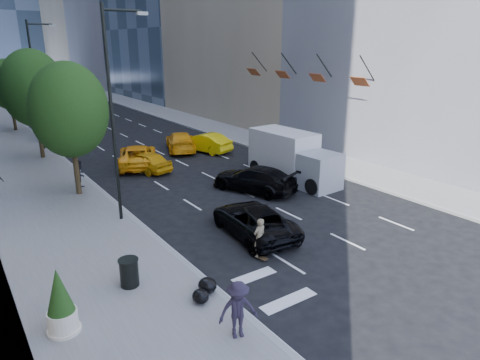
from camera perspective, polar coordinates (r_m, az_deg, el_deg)
ground at (r=21.87m, az=4.50°, el=-5.06°), size 160.00×160.00×0.00m
sidewalk_right at (r=51.63m, az=-8.10°, el=8.30°), size 4.00×120.00×0.15m
lamp_near at (r=20.76m, az=-16.37°, el=9.72°), size 2.13×0.22×10.00m
lamp_far at (r=38.18m, az=-25.45°, el=12.16°), size 2.13×0.22×10.00m
tree_near at (r=25.41m, az=-21.83°, el=8.62°), size 4.20×4.20×7.46m
tree_mid at (r=35.12m, az=-25.87°, el=10.93°), size 4.50×4.50×7.99m
tree_far at (r=48.01m, az=-28.48°, el=11.14°), size 3.90×3.90×6.92m
traffic_signal at (r=56.05m, az=-28.68°, el=11.38°), size 2.48×0.53×5.20m
facade_flags at (r=34.77m, az=8.07°, el=13.88°), size 1.85×13.30×2.05m
skateboarder at (r=17.57m, az=2.61°, el=-8.02°), size 0.65×0.47×1.66m
black_sedan_lincoln at (r=19.73m, az=1.86°, el=-5.37°), size 2.97×5.41×1.43m
black_sedan_mercedes at (r=25.42m, az=1.91°, el=0.14°), size 3.91×5.68×1.53m
taxi_a at (r=30.14m, az=-12.46°, el=2.45°), size 2.77×4.43×1.41m
taxi_b at (r=34.96m, az=-4.66°, el=5.02°), size 2.94×4.91×1.53m
taxi_c at (r=31.48m, az=-13.53°, el=3.16°), size 4.55×6.14×1.55m
taxi_d at (r=35.56m, az=-7.96°, el=5.13°), size 3.95×5.67×1.53m
city_bus at (r=46.74m, az=-22.71°, el=8.10°), size 6.52×12.30×3.35m
box_truck at (r=27.55m, az=7.01°, el=3.15°), size 2.62×6.53×3.07m
pedestrian_a at (r=27.21m, az=-20.53°, el=0.71°), size 1.04×1.04×1.71m
pedestrian_c at (r=13.03m, az=-0.25°, el=-16.93°), size 1.33×1.02×1.82m
trash_can at (r=16.12m, az=-14.56°, el=-11.91°), size 0.66×0.66×1.00m
planter_shrub at (r=14.20m, az=-22.84°, el=-14.80°), size 0.89×0.89×2.12m
garbage_bags at (r=15.19m, az=-4.73°, el=-14.36°), size 1.10×1.06×0.54m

